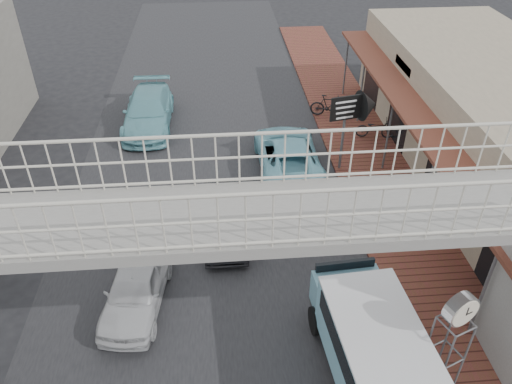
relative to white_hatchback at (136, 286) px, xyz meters
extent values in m
plane|color=black|center=(1.98, 1.18, -0.64)|extent=(120.00, 120.00, 0.00)
cube|color=black|center=(1.98, 1.18, -0.63)|extent=(10.00, 60.00, 0.01)
cube|color=brown|center=(8.48, 4.18, -0.59)|extent=(3.00, 40.00, 0.10)
cube|color=gray|center=(12.98, 5.18, 1.36)|extent=(6.00, 18.00, 4.00)
cube|color=brown|center=(9.68, 5.18, 2.26)|extent=(1.80, 18.00, 0.12)
cube|color=silver|center=(10.03, 8.68, 2.66)|extent=(0.08, 2.60, 0.90)
cube|color=#B21914|center=(10.03, 2.18, 2.66)|extent=(0.08, 2.20, 0.80)
cube|color=gray|center=(1.98, -2.82, 4.48)|extent=(14.00, 2.00, 0.24)
cube|color=beige|center=(1.98, -1.87, 5.15)|extent=(14.00, 0.08, 1.10)
cube|color=beige|center=(1.98, -3.77, 5.15)|extent=(14.00, 0.08, 1.10)
imported|color=silver|center=(0.00, 0.00, 0.00)|extent=(1.98, 3.90, 1.27)
imported|color=black|center=(2.56, 2.88, 0.00)|extent=(1.35, 3.85, 1.27)
imported|color=#72B6C6|center=(5.14, 6.47, 0.07)|extent=(2.40, 5.10, 1.41)
imported|color=#6BAEB9|center=(-0.63, 10.70, 0.09)|extent=(2.10, 5.04, 1.46)
cylinder|color=black|center=(4.82, -1.40, -0.25)|extent=(0.32, 0.79, 0.77)
cylinder|color=black|center=(6.53, -1.28, -0.25)|extent=(0.32, 0.79, 0.77)
cube|color=#78B9D0|center=(5.81, -3.14, 0.66)|extent=(2.11, 3.64, 1.48)
cube|color=#78B9D0|center=(5.66, -1.12, 0.41)|extent=(1.84, 1.11, 0.99)
cube|color=black|center=(5.81, -3.14, 1.06)|extent=(2.11, 2.98, 0.55)
cube|color=silver|center=(5.81, -3.14, 1.43)|extent=(2.14, 3.64, 0.07)
imported|color=black|center=(9.23, 8.61, -0.10)|extent=(1.74, 0.87, 0.87)
imported|color=black|center=(7.64, 10.76, -0.01)|extent=(1.81, 0.98, 1.05)
cylinder|color=#59595B|center=(6.92, -3.25, 0.66)|extent=(0.05, 0.05, 2.40)
cylinder|color=#59595B|center=(7.45, -3.04, 0.66)|extent=(0.05, 0.05, 2.40)
cylinder|color=#59595B|center=(7.12, -3.78, 0.66)|extent=(0.05, 0.05, 2.40)
cylinder|color=#59595B|center=(7.65, -3.57, 0.66)|extent=(0.05, 0.05, 2.40)
cylinder|color=silver|center=(7.28, -3.41, 2.26)|extent=(0.82, 0.54, 0.78)
cylinder|color=beige|center=(7.34, -3.54, 2.26)|extent=(0.65, 0.27, 0.68)
cylinder|color=beige|center=(7.23, -3.28, 2.26)|extent=(0.65, 0.27, 0.68)
cylinder|color=#59595B|center=(7.18, 6.34, 0.98)|extent=(0.10, 0.10, 3.03)
cube|color=black|center=(7.19, 6.31, 2.07)|extent=(1.24, 0.32, 0.94)
cone|color=black|center=(8.06, 6.49, 2.07)|extent=(0.85, 1.25, 1.15)
cube|color=white|center=(7.15, 6.26, 2.02)|extent=(0.82, 0.18, 0.63)
camera|label=1|loc=(2.51, -9.95, 10.20)|focal=35.00mm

